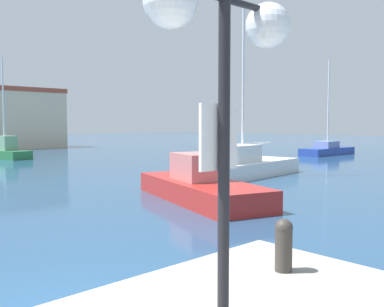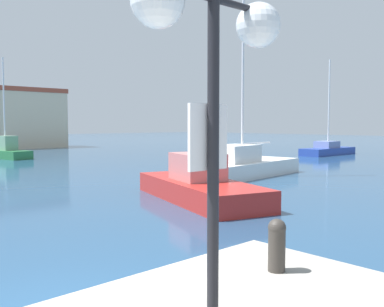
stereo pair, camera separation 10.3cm
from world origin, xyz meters
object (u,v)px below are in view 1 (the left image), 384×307
Objects in this scene: motorboat_red_distant_north at (200,186)px; sailboat_blue_far_right at (327,149)px; mooring_bollard at (284,243)px; lamppost at (224,35)px; sailboat_green_far_left at (5,151)px; sailboat_white_near_pier at (241,165)px.

sailboat_blue_far_right is at bearing 19.55° from motorboat_red_distant_north.
mooring_bollard is 10.30m from motorboat_red_distant_north.
motorboat_red_distant_north is at bearing -160.45° from sailboat_blue_far_right.
lamppost is 0.47× the size of sailboat_blue_far_right.
sailboat_green_far_left is (-22.11, 15.53, 0.12)m from sailboat_blue_far_right.
sailboat_blue_far_right is 25.41m from motorboat_red_distant_north.
sailboat_green_far_left reaches higher than lamppost.
motorboat_red_distant_north is at bearing -151.37° from sailboat_white_near_pier.
sailboat_blue_far_right is at bearing 28.04° from lamppost.
sailboat_white_near_pier is at bearing -77.69° from sailboat_green_far_left.
sailboat_blue_far_right is 1.20× the size of motorboat_red_distant_north.
sailboat_white_near_pier is (6.32, 3.45, 0.08)m from motorboat_red_distant_north.
sailboat_green_far_left is 21.06m from sailboat_white_near_pier.
sailboat_blue_far_right is 18.33m from sailboat_white_near_pier.
sailboat_blue_far_right is at bearing 15.99° from sailboat_white_near_pier.
sailboat_white_near_pier reaches higher than sailboat_blue_far_right.
sailboat_green_far_left reaches higher than motorboat_red_distant_north.
mooring_bollard is at bearing -151.45° from sailboat_blue_far_right.
sailboat_blue_far_right is 1.04× the size of sailboat_green_far_left.
motorboat_red_distant_north is 0.55× the size of sailboat_white_near_pier.
sailboat_blue_far_right is at bearing -35.08° from sailboat_green_far_left.
lamppost is at bearing -140.20° from sailboat_white_near_pier.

